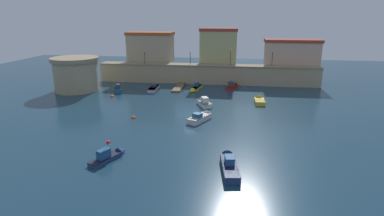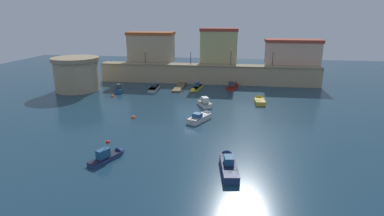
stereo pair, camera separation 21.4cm
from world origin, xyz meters
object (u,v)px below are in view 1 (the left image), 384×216
Objects in this scene: moored_boat_1 at (233,86)px; mooring_buoy_1 at (108,143)px; quay_lamp_1 at (190,56)px; moored_boat_5 at (202,117)px; mooring_buoy_0 at (133,118)px; moored_boat_0 at (110,155)px; moored_boat_6 at (229,163)px; moored_boat_8 at (155,87)px; quay_lamp_3 at (272,56)px; mooring_buoy_2 at (112,97)px; moored_boat_3 at (118,89)px; quay_lamp_2 at (231,55)px; moored_boat_2 at (259,100)px; moored_boat_4 at (195,88)px; quay_lamp_0 at (145,54)px; fortress_tower at (76,74)px; moored_boat_7 at (203,102)px.

moored_boat_1 is 36.63m from mooring_buoy_1.
moored_boat_5 is at bearing -77.91° from quay_lamp_1.
moored_boat_1 is 7.53× the size of mooring_buoy_0.
moored_boat_0 is 13.24m from moored_boat_6.
moored_boat_5 is 15.19m from mooring_buoy_1.
moored_boat_1 is 17.07m from moored_boat_8.
quay_lamp_1 is at bearing 38.60° from moored_boat_5.
quay_lamp_3 is 4.67× the size of mooring_buoy_2.
moored_boat_0 is at bearing -82.15° from mooring_buoy_0.
moored_boat_8 is 30.44m from mooring_buoy_1.
moored_boat_6 is (10.28, -42.25, -5.88)m from quay_lamp_1.
moored_boat_1 is at bearing -97.97° from moored_boat_3.
mooring_buoy_1 is (-14.23, -37.63, -6.74)m from quay_lamp_2.
moored_boat_4 is (-12.91, 8.20, -0.01)m from moored_boat_2.
quay_lamp_0 is at bearing 180.00° from quay_lamp_3.
quay_lamp_3 is 36.85m from mooring_buoy_0.
moored_boat_6 is at bearing -43.42° from fortress_tower.
quay_lamp_3 is 0.64× the size of moored_boat_1.
mooring_buoy_2 is (-22.43, -15.41, -6.74)m from quay_lamp_2.
moored_boat_3 is at bearing 78.55° from moored_boat_2.
quay_lamp_0 is 22.16m from moored_boat_1.
quay_lamp_2 is at bearing 180.00° from quay_lamp_3.
quay_lamp_1 is 0.84× the size of quay_lamp_3.
fortress_tower is 25.33m from quay_lamp_1.
moored_boat_5 is at bearing -5.85° from moored_boat_0.
moored_boat_7 is at bearing 4.65° from moored_boat_6.
moored_boat_6 is (1.04, -42.25, -6.25)m from quay_lamp_2.
quay_lamp_0 is 0.86× the size of quay_lamp_2.
mooring_buoy_1 is at bearing 65.38° from moored_boat_6.
moored_boat_4 is at bearing 70.64° from mooring_buoy_0.
moored_boat_1 is at bearing 57.31° from mooring_buoy_0.
mooring_buoy_2 is (-8.26, 12.21, 0.00)m from mooring_buoy_0.
moored_boat_8 is (-12.50, 19.67, -0.06)m from moored_boat_5.
moored_boat_2 is 29.74m from mooring_buoy_1.
quay_lamp_1 is at bearing 82.45° from mooring_buoy_1.
moored_boat_8 reaches higher than mooring_buoy_2.
quay_lamp_1 is 42.54m from moored_boat_0.
quay_lamp_2 is 12.11m from moored_boat_4.
moored_boat_5 is (-3.48, -26.91, -6.27)m from quay_lamp_2.
mooring_buoy_1 is at bearing 135.36° from moored_boat_2.
moored_boat_7 is 13.39m from mooring_buoy_0.
moored_boat_5 is at bearing 8.61° from moored_boat_6.
moored_boat_1 reaches higher than moored_boat_8.
quay_lamp_0 is at bearing 56.57° from moored_boat_2.
moored_boat_0 is at bearing -117.07° from quay_lamp_3.
fortress_tower is at bearing 100.88° from moored_boat_8.
moored_boat_5 is (-12.76, -26.91, -6.24)m from quay_lamp_3.
moored_boat_7 is 6.55× the size of mooring_buoy_2.
fortress_tower is at bearing 56.59° from moored_boat_0.
moored_boat_0 is 34.91m from moored_boat_4.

